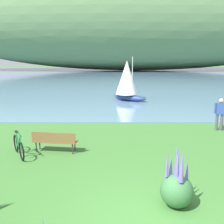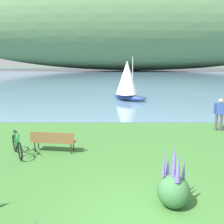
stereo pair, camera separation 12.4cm
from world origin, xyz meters
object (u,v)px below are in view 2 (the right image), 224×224
at_px(park_bench_near_camera, 53,140).
at_px(person_at_shoreline, 220,112).
at_px(bicycle_leaning_near_bench, 17,146).
at_px(sailboat_mid_bay, 127,80).

bearing_deg(park_bench_near_camera, person_at_shoreline, 21.11).
bearing_deg(person_at_shoreline, park_bench_near_camera, -158.89).
distance_m(bicycle_leaning_near_bench, sailboat_mid_bay, 13.55).
xyz_separation_m(park_bench_near_camera, sailboat_mid_bay, (3.65, 12.14, 1.31)).
relative_size(bicycle_leaning_near_bench, person_at_shoreline, 0.90).
bearing_deg(person_at_shoreline, sailboat_mid_bay, 115.57).
xyz_separation_m(bicycle_leaning_near_bench, person_at_shoreline, (9.32, 3.47, 0.58)).
height_order(park_bench_near_camera, person_at_shoreline, person_at_shoreline).
bearing_deg(person_at_shoreline, bicycle_leaning_near_bench, -159.59).
distance_m(bicycle_leaning_near_bench, person_at_shoreline, 9.96).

